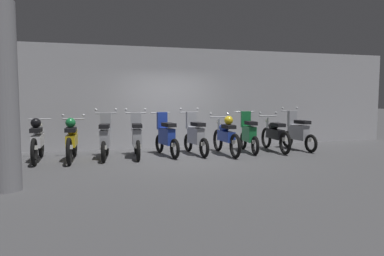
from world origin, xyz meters
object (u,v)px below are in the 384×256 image
(motorbike_slot_1, at_px, (72,140))
(motorbike_slot_3, at_px, (137,137))
(motorbike_slot_4, at_px, (166,136))
(support_pillar, at_px, (3,98))
(motorbike_slot_9, at_px, (298,132))
(motorbike_slot_2, at_px, (105,138))
(motorbike_slot_5, at_px, (195,136))
(motorbike_slot_8, at_px, (275,135))
(motorbike_slot_0, at_px, (38,140))
(motorbike_slot_6, at_px, (226,136))
(motorbike_slot_7, at_px, (249,134))

(motorbike_slot_1, relative_size, motorbike_slot_3, 1.16)
(motorbike_slot_4, bearing_deg, support_pillar, -138.83)
(motorbike_slot_4, bearing_deg, motorbike_slot_9, -0.18)
(motorbike_slot_2, distance_m, motorbike_slot_5, 2.43)
(motorbike_slot_3, distance_m, support_pillar, 3.94)
(motorbike_slot_3, xyz_separation_m, motorbike_slot_8, (4.06, -0.01, -0.04))
(motorbike_slot_0, height_order, motorbike_slot_6, motorbike_slot_6)
(motorbike_slot_0, xyz_separation_m, motorbike_slot_9, (7.30, -0.02, 0.00))
(motorbike_slot_1, relative_size, motorbike_slot_8, 1.00)
(motorbike_slot_5, bearing_deg, motorbike_slot_4, 177.69)
(motorbike_slot_0, xyz_separation_m, motorbike_slot_3, (2.44, -0.06, 0.00))
(motorbike_slot_6, xyz_separation_m, motorbike_slot_9, (2.43, 0.26, -0.00))
(motorbike_slot_5, relative_size, support_pillar, 0.54)
(motorbike_slot_0, xyz_separation_m, motorbike_slot_7, (5.69, 0.00, -0.00))
(support_pillar, bearing_deg, motorbike_slot_8, 23.33)
(motorbike_slot_0, height_order, motorbike_slot_7, motorbike_slot_7)
(motorbike_slot_5, relative_size, motorbike_slot_9, 1.00)
(motorbike_slot_3, xyz_separation_m, motorbike_slot_5, (1.62, 0.02, 0.00))
(motorbike_slot_8, bearing_deg, motorbike_slot_1, -179.42)
(motorbike_slot_8, relative_size, motorbike_slot_9, 1.16)
(motorbike_slot_2, bearing_deg, motorbike_slot_8, -0.45)
(motorbike_slot_3, bearing_deg, support_pillar, -131.48)
(motorbike_slot_1, bearing_deg, support_pillar, -107.76)
(motorbike_slot_9, bearing_deg, motorbike_slot_3, -179.48)
(motorbike_slot_6, bearing_deg, motorbike_slot_3, 174.83)
(motorbike_slot_1, xyz_separation_m, motorbike_slot_6, (4.06, -0.15, 0.00))
(motorbike_slot_3, xyz_separation_m, support_pillar, (-2.52, -2.84, 1.04))
(motorbike_slot_6, xyz_separation_m, motorbike_slot_7, (0.82, 0.28, -0.00))
(motorbike_slot_0, relative_size, support_pillar, 0.62)
(motorbike_slot_4, relative_size, motorbike_slot_8, 0.86)
(motorbike_slot_6, xyz_separation_m, support_pillar, (-4.95, -2.62, 1.04))
(motorbike_slot_0, distance_m, motorbike_slot_7, 5.69)
(motorbike_slot_1, bearing_deg, motorbike_slot_9, 0.98)
(motorbike_slot_3, bearing_deg, motorbike_slot_4, 4.04)
(motorbike_slot_4, xyz_separation_m, motorbike_slot_7, (2.45, 0.01, 0.00))
(motorbike_slot_4, distance_m, support_pillar, 4.53)
(motorbike_slot_0, height_order, support_pillar, support_pillar)
(motorbike_slot_8, bearing_deg, motorbike_slot_3, 179.86)
(motorbike_slot_4, xyz_separation_m, motorbike_slot_9, (4.06, -0.01, 0.00))
(motorbike_slot_3, distance_m, motorbike_slot_9, 4.86)
(motorbike_slot_0, bearing_deg, motorbike_slot_4, -0.07)
(motorbike_slot_0, bearing_deg, motorbike_slot_3, -1.42)
(motorbike_slot_1, distance_m, motorbike_slot_6, 4.06)
(motorbike_slot_5, xyz_separation_m, support_pillar, (-4.13, -2.87, 1.04))
(motorbike_slot_3, xyz_separation_m, motorbike_slot_4, (0.80, 0.06, -0.00))
(motorbike_slot_7, bearing_deg, motorbike_slot_6, -160.85)
(motorbike_slot_4, distance_m, motorbike_slot_6, 1.65)
(motorbike_slot_3, xyz_separation_m, motorbike_slot_6, (2.43, -0.22, 0.00))
(motorbike_slot_4, bearing_deg, motorbike_slot_6, -9.64)
(motorbike_slot_2, bearing_deg, support_pillar, -120.69)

